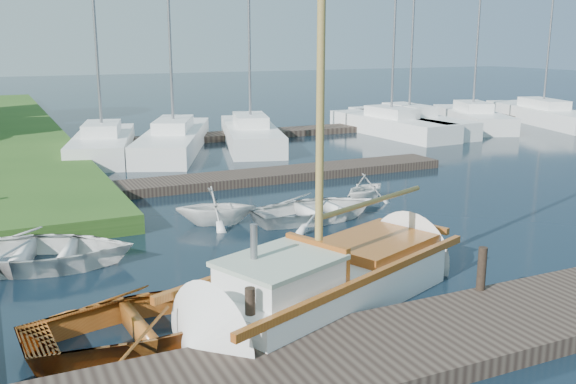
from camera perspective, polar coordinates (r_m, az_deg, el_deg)
name	(u,v)px	position (r m, az deg, el deg)	size (l,w,h in m)	color
ground	(288,240)	(15.53, 0.00, -4.31)	(160.00, 160.00, 0.00)	black
near_dock	(450,335)	(10.73, 14.17, -12.23)	(18.00, 2.20, 0.30)	#2E231E
far_dock	(260,176)	(22.02, -2.54, 1.39)	(14.00, 1.60, 0.30)	#2E231E
pontoon	(330,129)	(33.91, 3.72, 5.60)	(30.00, 1.60, 0.30)	#2E231E
mooring_post_1	(250,313)	(9.86, -3.37, -10.68)	(0.16, 0.16, 0.80)	black
mooring_post_2	(482,269)	(12.14, 16.84, -6.53)	(0.16, 0.16, 0.80)	black
sailboat	(331,284)	(11.93, 3.86, -8.15)	(7.37, 4.45, 9.83)	white
dinghy	(154,313)	(10.74, -11.81, -10.48)	(2.91, 4.08, 0.84)	#8E4115
tender_a	(34,248)	(14.66, -21.67, -4.61)	(2.96, 4.15, 0.86)	white
tender_b	(216,204)	(16.85, -6.42, -1.02)	(1.81, 2.09, 1.10)	white
tender_c	(317,206)	(17.27, 2.57, -1.21)	(2.56, 3.59, 0.74)	white
tender_d	(366,185)	(19.38, 6.96, 0.61)	(1.54, 1.78, 0.94)	white
marina_boat_0	(103,142)	(27.74, -16.14, 4.25)	(3.97, 7.48, 11.11)	white
marina_boat_1	(174,138)	(28.41, -10.11, 4.76)	(5.70, 9.36, 11.34)	white
marina_boat_2	(251,133)	(29.63, -3.35, 5.29)	(4.47, 8.66, 10.55)	white
marina_boat_4	(391,123)	(33.28, 9.14, 6.04)	(2.65, 8.24, 11.44)	white
marina_boat_5	(409,120)	(34.79, 10.69, 6.28)	(2.30, 9.02, 10.58)	white
marina_boat_6	(472,117)	(37.15, 16.08, 6.43)	(4.85, 7.90, 10.32)	white
marina_boat_7	(543,113)	(40.22, 21.70, 6.51)	(4.81, 10.04, 12.60)	white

